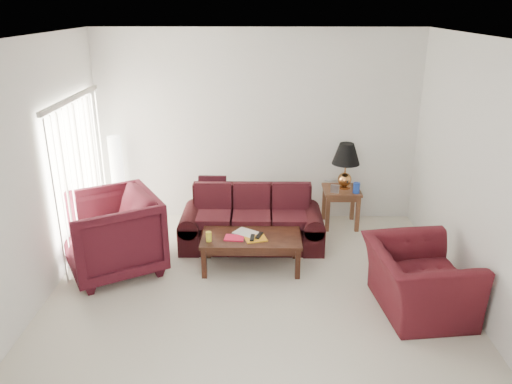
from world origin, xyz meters
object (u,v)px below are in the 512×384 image
sofa (252,219)px  coffee_table (251,252)px  end_table (340,207)px  armchair_right (418,280)px  floor_lamp (118,180)px  armchair_left (111,234)px

sofa → coffee_table: bearing=-94.1°
coffee_table → end_table: bearing=44.3°
end_table → armchair_right: armchair_right is taller
armchair_right → coffee_table: armchair_right is taller
sofa → floor_lamp: (-2.11, 0.77, 0.31)m
sofa → armchair_right: (1.93, -1.61, -0.03)m
armchair_left → coffee_table: bearing=63.0°
armchair_left → armchair_right: (3.73, -0.85, -0.14)m
end_table → floor_lamp: floor_lamp is taller
end_table → floor_lamp: (-3.50, 0.05, 0.42)m
end_table → coffee_table: bearing=-134.8°
floor_lamp → armchair_left: size_ratio=1.25×
end_table → armchair_right: (0.54, -2.33, 0.08)m
end_table → floor_lamp: size_ratio=0.42×
sofa → armchair_left: (-1.80, -0.76, 0.11)m
floor_lamp → armchair_left: 1.58m
sofa → end_table: (1.39, 0.72, -0.11)m
armchair_right → end_table: bearing=6.0°
end_table → floor_lamp: bearing=179.2°
floor_lamp → armchair_right: 4.70m
floor_lamp → armchair_right: (4.04, -2.38, -0.34)m
armchair_left → coffee_table: (1.81, 0.09, -0.30)m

